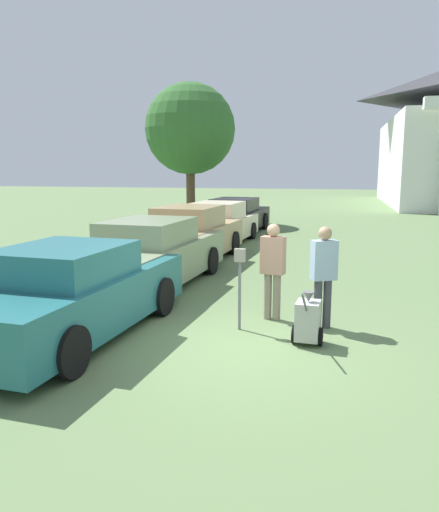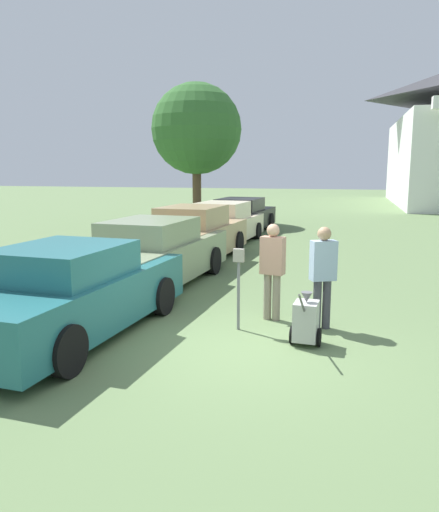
% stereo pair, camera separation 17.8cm
% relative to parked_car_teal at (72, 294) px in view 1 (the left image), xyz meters
% --- Properties ---
extents(ground_plane, '(120.00, 120.00, 0.00)m').
position_rel_parked_car_teal_xyz_m(ground_plane, '(2.71, 0.11, -0.71)').
color(ground_plane, '#607A4C').
extents(parked_car_teal, '(2.31, 4.94, 1.52)m').
position_rel_parked_car_teal_xyz_m(parked_car_teal, '(0.00, 0.00, 0.00)').
color(parked_car_teal, '#23666B').
rests_on(parked_car_teal, ground_plane).
extents(parked_car_sage, '(2.28, 5.37, 1.57)m').
position_rel_parked_car_teal_xyz_m(parked_car_sage, '(-0.00, 3.63, 0.02)').
color(parked_car_sage, gray).
rests_on(parked_car_sage, ground_plane).
extents(parked_car_tan, '(2.21, 5.10, 1.63)m').
position_rel_parked_car_teal_xyz_m(parked_car_tan, '(-0.00, 6.86, 0.04)').
color(parked_car_tan, tan).
rests_on(parked_car_tan, ground_plane).
extents(parked_car_cream, '(2.20, 5.04, 1.52)m').
position_rel_parked_car_teal_xyz_m(parked_car_cream, '(-0.00, 10.46, -0.02)').
color(parked_car_cream, beige).
rests_on(parked_car_cream, ground_plane).
extents(parked_car_black, '(2.26, 5.35, 1.48)m').
position_rel_parked_car_teal_xyz_m(parked_car_black, '(-0.00, 13.56, -0.02)').
color(parked_car_black, black).
rests_on(parked_car_black, ground_plane).
extents(parking_meter, '(0.18, 0.09, 1.40)m').
position_rel_parked_car_teal_xyz_m(parking_meter, '(2.59, 0.95, 0.26)').
color(parking_meter, slate).
rests_on(parking_meter, ground_plane).
extents(person_worker, '(0.46, 0.31, 1.75)m').
position_rel_parked_car_teal_xyz_m(person_worker, '(3.06, 1.65, 0.29)').
color(person_worker, gray).
rests_on(person_worker, ground_plane).
extents(person_supervisor, '(0.47, 0.38, 1.76)m').
position_rel_parked_car_teal_xyz_m(person_supervisor, '(3.96, 1.35, 0.29)').
color(person_supervisor, '#3F3F47').
rests_on(person_supervisor, ground_plane).
extents(equipment_cart, '(0.49, 1.00, 1.00)m').
position_rel_parked_car_teal_xyz_m(equipment_cart, '(3.76, 0.47, -0.32)').
color(equipment_cart, '#B2B2AD').
rests_on(equipment_cart, ground_plane).
extents(shade_tree, '(4.44, 4.44, 6.85)m').
position_rel_parked_car_teal_xyz_m(shade_tree, '(-3.02, 17.11, 3.89)').
color(shade_tree, brown).
rests_on(shade_tree, ground_plane).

